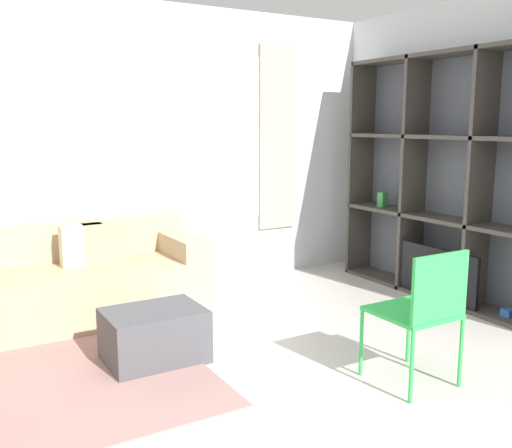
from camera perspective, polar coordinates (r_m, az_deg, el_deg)
name	(u,v)px	position (r m, az deg, el deg)	size (l,w,h in m)	color
wall_back	(129,151)	(5.41, -12.63, 7.16)	(6.38, 0.11, 2.70)	silver
wall_right	(466,152)	(5.55, 20.28, 6.78)	(0.07, 4.38, 2.70)	silver
area_rug	(33,370)	(4.13, -21.39, -13.44)	(2.01, 2.30, 0.01)	gray
shelving_unit	(448,183)	(5.47, 18.69, 3.93)	(0.34, 2.32, 2.23)	#515660
couch_main	(84,282)	(4.96, -16.83, -5.59)	(1.96, 0.85, 0.79)	tan
ottoman	(154,335)	(4.01, -10.13, -10.90)	(0.65, 0.48, 0.36)	#47474C
folding_chair	(423,306)	(3.62, 16.35, -7.87)	(0.44, 0.46, 0.86)	green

